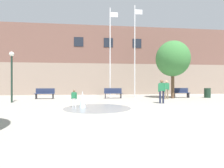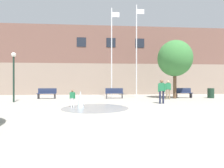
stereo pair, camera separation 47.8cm
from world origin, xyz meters
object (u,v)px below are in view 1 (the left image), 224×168
flagpole_right (135,49)px  park_bench_near_trashcan (113,93)px  adult_near_bench (162,89)px  flagpole_left (110,50)px  park_bench_far_right (181,93)px  adult_watching (166,88)px  trash_can (207,93)px  child_with_pink_shirt (74,97)px  lamp_post_left_lane (12,69)px  park_bench_center (45,93)px  street_tree_near_building (173,59)px

flagpole_right → park_bench_near_trashcan: bearing=-158.7°
adult_near_bench → flagpole_left: size_ratio=0.19×
park_bench_far_right → park_bench_near_trashcan: bearing=180.0°
adult_watching → flagpole_left: (-4.60, 2.19, 3.57)m
adult_near_bench → trash_can: (6.09, 3.95, -0.48)m
child_with_pink_shirt → park_bench_far_right: bearing=42.3°
adult_watching → lamp_post_left_lane: lamp_post_left_lane is taller
adult_near_bench → lamp_post_left_lane: (-10.26, 1.68, 1.42)m
park_bench_center → flagpole_left: 7.10m
park_bench_near_trashcan → street_tree_near_building: bearing=-5.8°
park_bench_near_trashcan → trash_can: size_ratio=1.78×
flagpole_right → street_tree_near_building: 3.62m
park_bench_near_trashcan → flagpole_right: (2.24, 0.88, 4.21)m
adult_watching → child_with_pink_shirt: bearing=-135.4°
park_bench_center → adult_watching: 10.51m
adult_near_bench → lamp_post_left_lane: bearing=13.3°
park_bench_far_right → lamp_post_left_lane: size_ratio=0.45×
adult_watching → street_tree_near_building: (0.93, 0.77, 2.64)m
flagpole_right → park_bench_center: bearing=-174.7°
park_bench_center → child_with_pink_shirt: child_with_pink_shirt is taller
park_bench_near_trashcan → child_with_pink_shirt: child_with_pink_shirt is taller
park_bench_near_trashcan → street_tree_near_building: street_tree_near_building is taller
park_bench_center → adult_watching: bearing=-7.8°
park_bench_far_right → adult_watching: size_ratio=1.01×
flagpole_left → street_tree_near_building: 5.78m
park_bench_center → street_tree_near_building: 11.76m
adult_watching → flagpole_left: bearing=168.0°
adult_watching → park_bench_far_right: bearing=47.1°
adult_watching → lamp_post_left_lane: size_ratio=0.45×
adult_near_bench → child_with_pink_shirt: bearing=36.6°
park_bench_far_right → flagpole_left: size_ratio=0.19×
park_bench_center → adult_near_bench: bearing=-26.9°
adult_near_bench → trash_can: size_ratio=1.77×
child_with_pink_shirt → trash_can: bearing=35.2°
park_bench_center → park_bench_near_trashcan: same height
park_bench_center → park_bench_far_right: 12.38m
lamp_post_left_lane → park_bench_center: bearing=61.0°
park_bench_near_trashcan → park_bench_center: bearing=179.0°
adult_watching → lamp_post_left_lane: (-11.93, -1.33, 1.42)m
flagpole_right → street_tree_near_building: flagpole_right is taller
trash_can → child_with_pink_shirt: bearing=-155.5°
park_bench_far_right → street_tree_near_building: bearing=-152.8°
adult_watching → child_with_pink_shirt: adult_watching is taller
child_with_pink_shirt → flagpole_right: (5.11, 6.61, 4.11)m
adult_near_bench → street_tree_near_building: size_ratio=0.31×
adult_watching → street_tree_near_building: bearing=53.3°
trash_can → park_bench_far_right: bearing=171.2°
park_bench_center → lamp_post_left_lane: lamp_post_left_lane is taller
park_bench_center → park_bench_far_right: same height
adult_watching → lamp_post_left_lane: bearing=-160.1°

